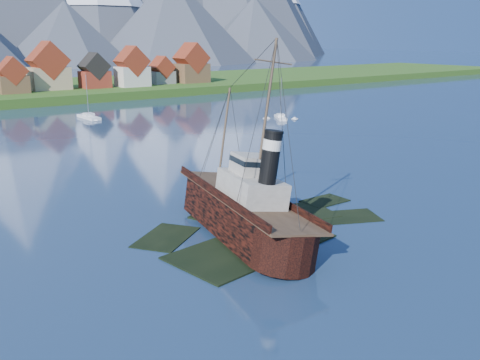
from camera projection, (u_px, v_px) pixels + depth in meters
ground at (262, 236)px, 60.29m from camera, size 1400.00×1400.00×0.00m
shoal at (262, 230)px, 63.07m from camera, size 31.71×21.24×1.14m
tugboat_wreck at (232, 207)px, 60.91m from camera, size 6.74×29.06×23.03m
sailboat_d at (281, 118)px, 145.40m from camera, size 6.14×8.39×11.58m
sailboat_e at (89, 118)px, 146.10m from camera, size 2.90×10.69×12.33m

